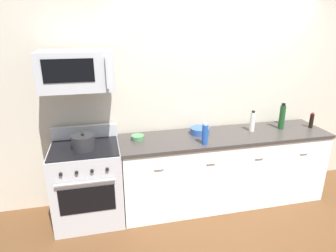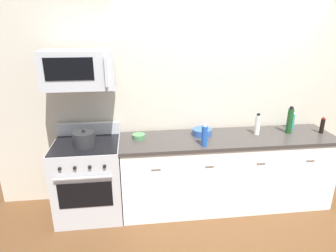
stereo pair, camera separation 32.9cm
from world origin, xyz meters
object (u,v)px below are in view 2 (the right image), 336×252
stockpot (84,139)px  bowl_green_glaze (139,136)px  bottle_dish_soap (292,121)px  bottle_soy_sauce_dark (322,126)px  range_oven (89,179)px  bottle_soda_blue (204,136)px  microwave (79,69)px  bowl_blue_mixing (202,132)px  bottle_wine_green (290,121)px  bottle_vinegar_white (258,125)px

stockpot → bowl_green_glaze: bearing=12.6°
bottle_dish_soap → bottle_soy_sauce_dark: bottle_dish_soap is taller
range_oven → bottle_soda_blue: bearing=-9.5°
microwave → bottle_soda_blue: bearing=-11.4°
range_oven → bowl_blue_mixing: range_oven is taller
microwave → bottle_wine_green: microwave is taller
bottle_vinegar_white → bottle_soy_sauce_dark: bearing=-3.9°
microwave → bowl_blue_mixing: 1.58m
bottle_soda_blue → bottle_wine_green: bottle_wine_green is taller
bowl_blue_mixing → stockpot: (-1.37, -0.15, 0.04)m
microwave → bottle_vinegar_white: 2.16m
range_oven → bowl_green_glaze: bearing=7.7°
microwave → bottle_vinegar_white: (2.04, -0.00, -0.70)m
bottle_soda_blue → bowl_blue_mixing: bottle_soda_blue is taller
microwave → bottle_soy_sauce_dark: 2.95m
bowl_green_glaze → bottle_vinegar_white: bearing=-1.5°
range_oven → bottle_wine_green: size_ratio=3.17×
bottle_dish_soap → bowl_blue_mixing: bearing=-175.5°
bottle_soda_blue → bottle_vinegar_white: size_ratio=0.95×
bottle_wine_green → bowl_blue_mixing: bottle_wine_green is taller
bottle_soy_sauce_dark → stockpot: bottle_soy_sauce_dark is taller
bowl_blue_mixing → bottle_wine_green: bearing=-3.3°
bottle_dish_soap → range_oven: bearing=-175.6°
stockpot → microwave: bearing=89.9°
stockpot → range_oven: bearing=90.0°
bottle_dish_soap → bottle_soda_blue: 1.32m
bottle_wine_green → bottle_soda_blue: bearing=-167.0°
bottle_soy_sauce_dark → stockpot: bearing=-179.2°
bottle_soda_blue → bottle_soy_sauce_dark: bearing=7.8°
bottle_vinegar_white → bottle_wine_green: size_ratio=0.79×
bottle_soda_blue → bowl_blue_mixing: size_ratio=1.09×
bottle_dish_soap → bottle_vinegar_white: bottle_vinegar_white is taller
stockpot → bowl_blue_mixing: bearing=6.4°
stockpot → bottle_wine_green: bearing=2.2°
bottle_wine_green → range_oven: bearing=-179.1°
bottle_dish_soap → bowl_blue_mixing: (-1.20, -0.09, -0.06)m
bottle_dish_soap → bottle_soy_sauce_dark: size_ratio=1.05×
range_oven → bottle_soy_sauce_dark: (2.85, -0.01, 0.55)m
bottle_wine_green → stockpot: bottle_wine_green is taller
bottle_soda_blue → bottle_dish_soap: bearing=18.5°
bowl_blue_mixing → bottle_soy_sauce_dark: bearing=-4.4°
bottle_vinegar_white → bottle_soy_sauce_dark: bottle_vinegar_white is taller
bottle_soda_blue → bowl_blue_mixing: 0.34m
range_oven → bottle_wine_green: bearing=0.9°
bowl_green_glaze → bowl_blue_mixing: 0.77m
stockpot → bottle_soda_blue: bearing=-7.3°
range_oven → bowl_green_glaze: (0.60, 0.08, 0.48)m
microwave → bowl_blue_mixing: bearing=2.4°
microwave → bottle_wine_green: (2.45, -0.01, -0.67)m
bottle_wine_green → bowl_blue_mixing: bearing=176.7°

